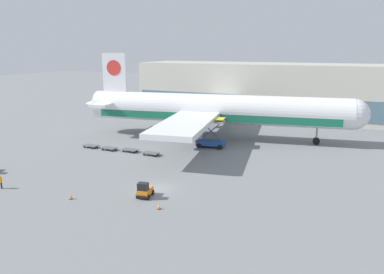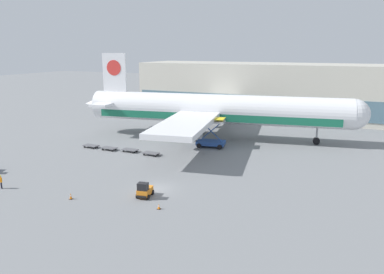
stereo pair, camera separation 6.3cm
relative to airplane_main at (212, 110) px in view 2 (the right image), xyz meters
name	(u,v)px [view 2 (the right image)]	position (x,y,z in m)	size (l,w,h in m)	color
ground_plane	(157,189)	(3.85, -29.60, -5.84)	(400.00, 400.00, 0.00)	slate
terminal_building	(304,91)	(13.69, 31.98, 1.15)	(90.00, 18.20, 14.00)	#BCB7A8
airplane_main	(212,110)	(0.00, 0.00, 0.00)	(57.72, 48.66, 17.00)	white
scissor_lift_loader	(211,136)	(2.49, -6.61, -3.76)	(5.63, 4.11, 5.46)	#284C99
baggage_tug_mid	(144,190)	(3.84, -32.63, -4.96)	(2.00, 2.65, 2.00)	orange
baggage_dolly_lead	(91,146)	(-17.54, -16.34, -5.45)	(3.73, 1.60, 0.48)	#56565B
baggage_dolly_second	(109,148)	(-13.41, -16.36, -5.45)	(3.73, 1.60, 0.48)	#56565B
baggage_dolly_third	(130,150)	(-9.29, -15.83, -5.45)	(3.73, 1.60, 0.48)	#56565B
baggage_dolly_trail	(151,153)	(-4.80, -16.21, -5.45)	(3.73, 1.60, 0.48)	#56565B
ground_crew_near	(1,181)	(-14.81, -37.85, -4.75)	(0.54, 0.32, 1.83)	black
traffic_cone_near	(159,206)	(7.22, -35.06, -5.52)	(0.40, 0.40, 0.65)	black
traffic_cone_far	(71,196)	(-4.02, -36.91, -5.46)	(0.40, 0.40, 0.78)	black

